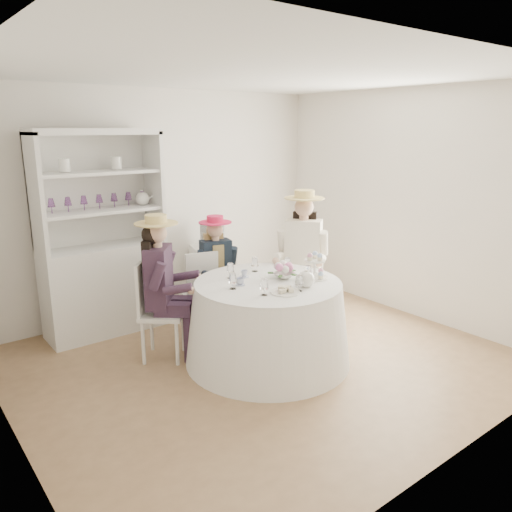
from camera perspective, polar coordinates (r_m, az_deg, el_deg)
ground at (r=5.08m, az=0.71°, el=-11.78°), size 4.50×4.50×0.00m
ceiling at (r=4.57m, az=0.82°, el=20.18°), size 4.50×4.50×0.00m
wall_back at (r=6.30m, az=-10.74°, el=6.07°), size 4.50×0.00×4.50m
wall_front at (r=3.36m, az=22.58°, el=-2.13°), size 4.50×0.00×4.50m
wall_right at (r=6.27m, az=17.11°, el=5.65°), size 0.00×4.50×4.50m
tea_table at (r=4.91m, az=1.35°, el=-7.54°), size 1.61×1.61×0.81m
hutch at (r=5.76m, az=-17.01°, el=-0.72°), size 1.46×0.84×2.24m
side_table at (r=6.44m, az=-4.90°, el=-2.29°), size 0.63×0.63×0.78m
hatbox at (r=6.31m, az=-5.01°, el=2.45°), size 0.34×0.34×0.31m
guest_left at (r=4.92m, az=-10.75°, el=-2.64°), size 0.62×0.61×1.45m
guest_mid at (r=5.65m, az=-4.53°, el=-1.07°), size 0.49×0.52×1.30m
guest_right at (r=5.69m, az=5.36°, el=0.60°), size 0.68×0.65×1.57m
spare_chair at (r=5.62m, az=-6.45°, el=-3.68°), size 0.47×0.47×0.93m
teacup_a at (r=4.67m, az=-1.81°, el=-3.00°), size 0.10×0.10×0.06m
teacup_b at (r=4.92m, az=-1.36°, el=-2.08°), size 0.07×0.07×0.06m
teacup_c at (r=5.02m, az=3.34°, el=-1.72°), size 0.11×0.11×0.07m
flower_bowl at (r=4.88m, az=3.24°, el=-2.30°), size 0.22×0.22×0.05m
flower_arrangement at (r=4.87m, az=3.12°, el=-1.41°), size 0.21×0.21×0.08m
table_teapot at (r=4.64m, az=5.75°, el=-2.66°), size 0.22×0.16×0.17m
sandwich_plate at (r=4.47m, az=3.35°, el=-4.03°), size 0.27×0.27×0.06m
cupcake_stand at (r=4.90m, az=6.70°, el=-1.49°), size 0.27×0.27×0.25m
stemware_set at (r=4.75m, az=1.38°, el=-2.13°), size 0.83×0.83×0.15m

